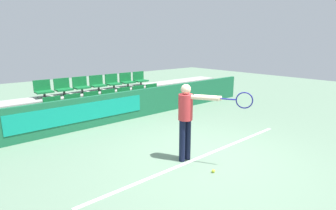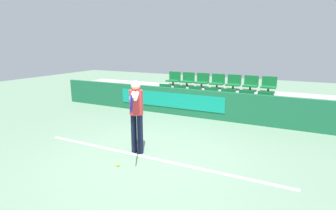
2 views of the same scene
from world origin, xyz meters
name	(u,v)px [view 1 (image 1 of 2)]	position (x,y,z in m)	size (l,w,h in m)	color
ground_plane	(206,158)	(0.00, 0.00, 0.00)	(30.00, 30.00, 0.00)	slate
court_baseline	(203,156)	(0.00, 0.09, 0.00)	(5.86, 0.08, 0.01)	white
barrier_wall	(119,107)	(-0.03, 3.62, 0.47)	(11.93, 0.14, 0.94)	#19603D
bleacher_tier_front	(112,112)	(0.00, 4.14, 0.20)	(11.53, 0.86, 0.40)	#9E9E99
bleacher_tier_middle	(100,102)	(0.00, 5.00, 0.40)	(11.53, 0.86, 0.79)	#9E9E99
stadium_chair_0	(54,107)	(-1.82, 4.25, 0.65)	(0.50, 0.39, 0.54)	#333333
stadium_chair_1	(74,104)	(-1.21, 4.25, 0.65)	(0.50, 0.39, 0.54)	#333333
stadium_chair_2	(93,101)	(-0.61, 4.25, 0.65)	(0.50, 0.39, 0.54)	#333333
stadium_chair_3	(110,98)	(0.00, 4.25, 0.65)	(0.50, 0.39, 0.54)	#333333
stadium_chair_4	(126,96)	(0.61, 4.25, 0.65)	(0.50, 0.39, 0.54)	#333333
stadium_chair_5	(140,94)	(1.21, 4.25, 0.65)	(0.50, 0.39, 0.54)	#333333
stadium_chair_6	(153,92)	(1.82, 4.25, 0.65)	(0.50, 0.39, 0.54)	#333333
stadium_chair_7	(43,89)	(-1.82, 5.11, 1.04)	(0.50, 0.39, 0.54)	#333333
stadium_chair_8	(63,87)	(-1.21, 5.11, 1.04)	(0.50, 0.39, 0.54)	#333333
stadium_chair_9	(81,85)	(-0.61, 5.11, 1.04)	(0.50, 0.39, 0.54)	#333333
stadium_chair_10	(98,84)	(0.00, 5.11, 1.04)	(0.50, 0.39, 0.54)	#333333
stadium_chair_11	(113,82)	(0.61, 5.11, 1.04)	(0.50, 0.39, 0.54)	#333333
stadium_chair_12	(127,80)	(1.21, 5.11, 1.04)	(0.50, 0.39, 0.54)	#333333
stadium_chair_13	(140,79)	(1.82, 5.11, 1.04)	(0.50, 0.39, 0.54)	#333333
tennis_player	(189,115)	(-0.39, 0.16, 1.01)	(0.80, 1.30, 1.65)	black
tennis_ball	(213,171)	(-0.40, -0.55, 0.03)	(0.07, 0.07, 0.07)	#CCDB33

